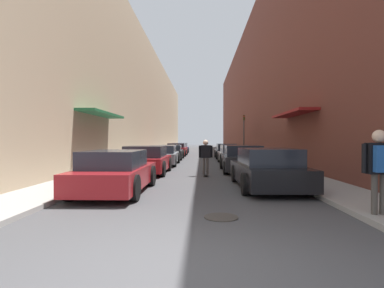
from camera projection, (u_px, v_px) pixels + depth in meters
ground at (199, 156)px, 29.57m from camera, size 142.93×142.93×0.00m
curb_strip_left at (164, 153)px, 36.20m from camera, size 1.80×64.97×0.12m
curb_strip_right at (235, 153)px, 35.93m from camera, size 1.80×64.97×0.12m
building_row_left at (140, 104)px, 36.21m from camera, size 4.90×64.97×11.89m
building_row_right at (260, 93)px, 35.73m from camera, size 4.90×64.97×14.38m
parked_car_left_0 at (116, 172)px, 9.01m from camera, size 1.90×4.28×1.28m
parked_car_left_1 at (146, 160)px, 14.09m from camera, size 2.06×3.96×1.31m
parked_car_left_2 at (162, 155)px, 18.99m from camera, size 2.03×4.67×1.25m
parked_car_left_3 at (171, 152)px, 24.55m from camera, size 2.01×4.38×1.19m
parked_car_left_4 at (177, 150)px, 30.09m from camera, size 1.98×4.82×1.27m
parked_car_left_5 at (180, 148)px, 35.98m from camera, size 2.07×4.40×1.24m
parked_car_right_0 at (267, 169)px, 9.82m from camera, size 2.01×4.43×1.32m
parked_car_right_1 at (242, 159)px, 15.00m from camera, size 2.06×4.19×1.32m
parked_car_right_2 at (234, 155)px, 19.97m from camera, size 2.05×4.05×1.27m
parked_car_right_3 at (226, 151)px, 25.89m from camera, size 1.90×4.74×1.27m
skateboarder at (206, 154)px, 13.16m from camera, size 0.61×0.78×1.59m
manhole_cover at (221, 217)px, 6.12m from camera, size 0.70×0.70×0.02m
traffic_light at (244, 131)px, 26.30m from camera, size 0.16×0.22×3.65m
pedestrian at (380, 162)px, 5.85m from camera, size 0.67×0.37×1.67m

